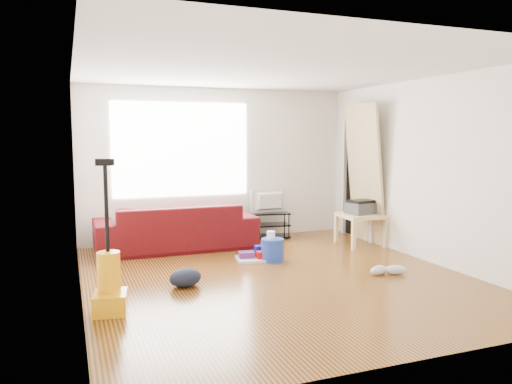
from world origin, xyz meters
name	(u,v)px	position (x,y,z in m)	size (l,w,h in m)	color
room	(277,174)	(0.07, 0.15, 1.25)	(4.51, 5.01, 2.51)	#3D240A
sofa	(177,249)	(-0.82, 1.95, 0.00)	(2.39, 0.94, 0.70)	#430E08
tv_stand	(270,225)	(0.84, 2.22, 0.22)	(0.68, 0.46, 0.43)	black
tv	(270,201)	(0.84, 2.22, 0.62)	(0.65, 0.09, 0.38)	black
side_table	(361,219)	(1.95, 1.18, 0.42)	(0.64, 0.64, 0.50)	#E3D183
printer	(361,207)	(1.95, 1.18, 0.61)	(0.47, 0.39, 0.22)	#393939
bucket	(272,261)	(0.26, 0.73, 0.00)	(0.31, 0.31, 0.31)	#1E3CAD
toilet_paper	(271,246)	(0.24, 0.75, 0.21)	(0.11, 0.11, 0.10)	white
cleaning_tray	(255,256)	(0.06, 0.87, 0.05)	(0.55, 0.47, 0.18)	silver
backpack	(186,287)	(-1.13, 0.00, 0.00)	(0.38, 0.31, 0.21)	black
sneakers	(387,270)	(1.33, -0.39, 0.06)	(0.52, 0.27, 0.12)	silver
vacuum	(109,284)	(-2.00, -0.55, 0.28)	(0.37, 0.40, 1.50)	#FEAD0F
door_panel	(363,242)	(2.13, 1.37, 0.00)	(0.04, 0.89, 2.24)	tan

